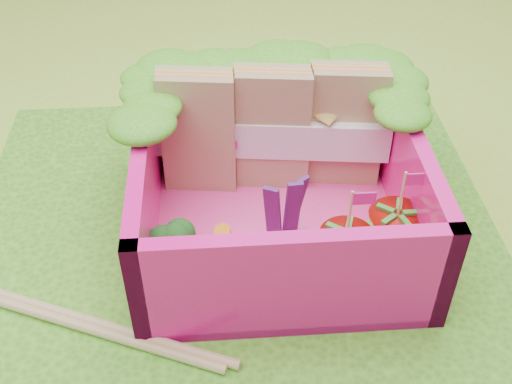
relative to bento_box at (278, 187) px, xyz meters
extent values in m
plane|color=#A2C838|center=(-0.21, -0.11, -0.31)|extent=(14.00, 14.00, 0.00)
cube|color=#4B9220|center=(-0.21, -0.11, -0.29)|extent=(2.60, 2.60, 0.03)
cube|color=#FF41A0|center=(0.00, 0.00, -0.25)|extent=(1.30, 1.30, 0.05)
cube|color=#FF158F|center=(0.00, 0.61, 0.00)|extent=(1.30, 0.07, 0.55)
cube|color=#FF158F|center=(0.00, -0.61, 0.00)|extent=(1.30, 0.07, 0.55)
cube|color=#FF158F|center=(-0.62, 0.00, 0.00)|extent=(0.07, 1.30, 0.55)
cube|color=#FF158F|center=(0.61, 0.00, 0.00)|extent=(0.07, 1.30, 0.55)
ellipsoid|color=#348818|center=(-0.50, 0.58, 0.33)|extent=(0.30, 0.30, 0.11)
ellipsoid|color=#348818|center=(-0.39, 0.58, 0.33)|extent=(0.30, 0.30, 0.11)
ellipsoid|color=#348818|center=(-0.28, 0.58, 0.33)|extent=(0.30, 0.30, 0.11)
ellipsoid|color=#348818|center=(-0.17, 0.58, 0.33)|extent=(0.30, 0.30, 0.11)
ellipsoid|color=#348818|center=(-0.06, 0.58, 0.33)|extent=(0.30, 0.30, 0.11)
ellipsoid|color=#348818|center=(0.06, 0.58, 0.33)|extent=(0.30, 0.30, 0.11)
ellipsoid|color=#348818|center=(0.17, 0.58, 0.33)|extent=(0.30, 0.30, 0.11)
ellipsoid|color=#348818|center=(0.28, 0.58, 0.33)|extent=(0.30, 0.30, 0.11)
ellipsoid|color=#348818|center=(0.39, 0.58, 0.33)|extent=(0.30, 0.30, 0.11)
ellipsoid|color=#348818|center=(0.50, 0.58, 0.33)|extent=(0.30, 0.30, 0.11)
ellipsoid|color=#348818|center=(-0.58, 0.10, 0.33)|extent=(0.27, 0.27, 0.10)
ellipsoid|color=#348818|center=(-0.58, 0.24, 0.33)|extent=(0.27, 0.27, 0.10)
ellipsoid|color=#348818|center=(-0.58, 0.38, 0.33)|extent=(0.27, 0.27, 0.10)
ellipsoid|color=#348818|center=(-0.58, 0.52, 0.33)|extent=(0.27, 0.27, 0.10)
ellipsoid|color=#348818|center=(0.58, 0.10, 0.33)|extent=(0.27, 0.27, 0.10)
ellipsoid|color=#348818|center=(0.58, 0.24, 0.33)|extent=(0.27, 0.27, 0.10)
ellipsoid|color=#348818|center=(0.58, 0.38, 0.33)|extent=(0.27, 0.27, 0.10)
ellipsoid|color=#348818|center=(0.58, 0.52, 0.33)|extent=(0.27, 0.27, 0.10)
cube|color=tan|center=(-0.37, 0.34, 0.10)|extent=(0.38, 0.19, 0.65)
cube|color=tan|center=(0.00, 0.34, 0.10)|extent=(0.38, 0.19, 0.65)
cube|color=tan|center=(0.37, 0.34, 0.10)|extent=(0.38, 0.19, 0.65)
cube|color=white|center=(0.00, 0.34, 0.07)|extent=(1.18, 0.31, 0.20)
cylinder|color=#598F45|center=(-0.48, -0.29, -0.16)|extent=(0.12, 0.12, 0.12)
ellipsoid|color=#144D1D|center=(-0.48, -0.29, -0.04)|extent=(0.31, 0.31, 0.12)
cylinder|color=orange|center=(-0.27, -0.32, -0.09)|extent=(0.07, 0.07, 0.26)
cylinder|color=orange|center=(-0.27, -0.28, -0.10)|extent=(0.07, 0.07, 0.24)
cube|color=#501B5F|center=(-0.04, -0.15, -0.04)|extent=(0.07, 0.05, 0.38)
cube|color=#501B5F|center=(0.05, -0.12, -0.04)|extent=(0.07, 0.03, 0.38)
cube|color=#501B5F|center=(0.07, -0.10, -0.04)|extent=(0.07, 0.06, 0.38)
cone|color=red|center=(0.26, -0.35, -0.10)|extent=(0.24, 0.24, 0.24)
cylinder|color=#E0BA7E|center=(0.26, -0.35, 0.14)|extent=(0.01, 0.01, 0.24)
cube|color=#D5238F|center=(0.31, -0.35, 0.22)|extent=(0.10, 0.01, 0.06)
cone|color=red|center=(0.50, -0.27, -0.10)|extent=(0.26, 0.26, 0.26)
cylinder|color=#E0BA7E|center=(0.50, -0.27, 0.15)|extent=(0.01, 0.01, 0.24)
cube|color=#D5238F|center=(0.55, -0.27, 0.23)|extent=(0.10, 0.01, 0.06)
cube|color=#5EB839|center=(0.50, -0.07, -0.20)|extent=(0.31, 0.23, 0.05)
cube|color=#5EB839|center=(0.50, -0.30, -0.20)|extent=(0.33, 0.11, 0.05)
cube|color=#5EB839|center=(0.17, -0.40, -0.20)|extent=(0.24, 0.30, 0.05)
cube|color=tan|center=(-1.26, -0.35, -0.25)|extent=(2.09, 0.93, 0.04)
camera|label=1|loc=(-0.27, -2.29, 1.93)|focal=45.00mm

